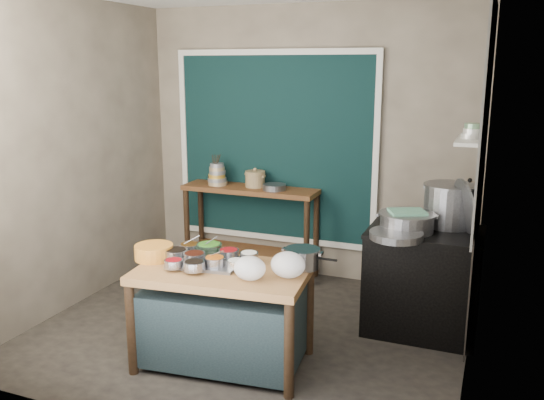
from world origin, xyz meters
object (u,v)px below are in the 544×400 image
at_px(prep_table, 223,317).
at_px(steamer, 407,222).
at_px(saucepan, 302,258).
at_px(ceramic_crock, 255,180).
at_px(back_counter, 250,230).
at_px(condiment_tray, 206,262).
at_px(stove_block, 423,282).
at_px(stock_pot, 450,205).
at_px(yellow_basin, 154,252).
at_px(utensil_cup, 216,180).

bearing_deg(prep_table, steamer, 36.17).
distance_m(prep_table, saucepan, 0.74).
distance_m(ceramic_crock, steamer, 1.91).
distance_m(back_counter, condiment_tray, 1.88).
bearing_deg(stove_block, stock_pot, 53.58).
bearing_deg(stock_pot, saucepan, -130.27).
xyz_separation_m(back_counter, steamer, (1.75, -0.81, 0.48)).
height_order(stove_block, yellow_basin, yellow_basin).
bearing_deg(yellow_basin, prep_table, -1.05).
distance_m(saucepan, steamer, 1.02).
bearing_deg(ceramic_crock, utensil_cup, -173.96).
bearing_deg(ceramic_crock, stove_block, -22.33).
bearing_deg(prep_table, ceramic_crock, 100.26).
relative_size(yellow_basin, utensil_cup, 1.74).
distance_m(stove_block, yellow_basin, 2.23).
height_order(ceramic_crock, stock_pot, stock_pot).
bearing_deg(ceramic_crock, prep_table, -73.66).
bearing_deg(steamer, stock_pot, 44.40).
xyz_separation_m(back_counter, saucepan, (1.13, -1.61, 0.35)).
height_order(back_counter, stove_block, back_counter).
bearing_deg(stock_pot, prep_table, -137.29).
distance_m(condiment_tray, stock_pot, 2.09).
relative_size(stove_block, yellow_basin, 3.07).
distance_m(prep_table, utensil_cup, 2.19).
xyz_separation_m(prep_table, saucepan, (0.53, 0.25, 0.45)).
height_order(stock_pot, steamer, stock_pot).
bearing_deg(saucepan, stove_block, 49.62).
bearing_deg(utensil_cup, saucepan, -46.29).
relative_size(prep_table, stove_block, 1.39).
bearing_deg(stove_block, prep_table, -138.94).
relative_size(ceramic_crock, steamer, 0.47).
relative_size(utensil_cup, ceramic_crock, 0.76).
bearing_deg(ceramic_crock, yellow_basin, -90.92).
relative_size(condiment_tray, utensil_cup, 3.06).
bearing_deg(condiment_tray, prep_table, -19.57).
relative_size(condiment_tray, saucepan, 1.94).
bearing_deg(stove_block, utensil_cup, 162.70).
relative_size(back_counter, yellow_basin, 4.95).
bearing_deg(utensil_cup, yellow_basin, -77.40).
xyz_separation_m(saucepan, ceramic_crock, (-1.09, 1.64, 0.20)).
distance_m(stove_block, ceramic_crock, 2.09).
xyz_separation_m(ceramic_crock, stock_pot, (2.01, -0.55, 0.03)).
relative_size(yellow_basin, steamer, 0.63).
distance_m(prep_table, back_counter, 1.96).
bearing_deg(condiment_tray, ceramic_crock, 102.10).
bearing_deg(yellow_basin, condiment_tray, 6.29).
relative_size(back_counter, stock_pot, 3.18).
distance_m(stove_block, saucepan, 1.24).
xyz_separation_m(ceramic_crock, steamer, (1.71, -0.85, -0.07)).
distance_m(condiment_tray, ceramic_crock, 1.90).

